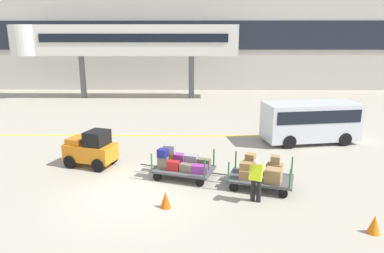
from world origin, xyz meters
TOP-DOWN VIEW (x-y plane):
  - ground_plane at (0.00, 0.00)m, footprint 120.00×120.00m
  - apron_lead_line at (-3.15, 7.53)m, footprint 19.73×0.27m
  - terminal_building at (0.00, 25.98)m, footprint 57.24×2.51m
  - jet_bridge at (-4.85, 19.99)m, footprint 19.79×3.00m
  - baggage_tug at (-2.25, 2.78)m, footprint 2.33×1.75m
  - baggage_cart_lead at (1.68, 1.57)m, footprint 3.08×2.03m
  - baggage_cart_middle at (4.60, 0.66)m, footprint 3.08×2.03m
  - baggage_handler at (4.21, -0.54)m, footprint 0.53×0.54m
  - shuttle_van at (8.15, 6.44)m, footprint 5.05×2.67m
  - safety_cone_near at (1.24, -0.97)m, footprint 0.36×0.36m
  - safety_cone_far at (7.26, -2.43)m, footprint 0.36×0.36m

SIDE VIEW (x-z plane):
  - ground_plane at x=0.00m, z-range 0.00..0.00m
  - apron_lead_line at x=-3.15m, z-range 0.00..0.01m
  - safety_cone_near at x=1.24m, z-range 0.00..0.55m
  - safety_cone_far at x=7.26m, z-range 0.00..0.55m
  - baggage_cart_lead at x=1.68m, z-range -0.04..1.15m
  - baggage_cart_middle at x=4.60m, z-range -0.02..1.14m
  - baggage_tug at x=-2.25m, z-range -0.04..1.54m
  - baggage_handler at x=4.21m, z-range 0.08..1.65m
  - shuttle_van at x=8.15m, z-range 0.19..2.28m
  - terminal_building at x=0.00m, z-range 0.01..10.00m
  - jet_bridge at x=-4.85m, z-range 1.83..8.19m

